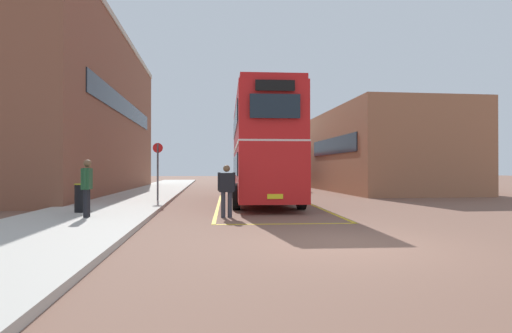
{
  "coord_description": "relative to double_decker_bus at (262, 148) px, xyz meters",
  "views": [
    {
      "loc": [
        -2.74,
        -7.89,
        1.53
      ],
      "look_at": [
        -0.32,
        12.91,
        1.66
      ],
      "focal_mm": 28.37,
      "sensor_mm": 36.0,
      "label": 1
    }
  ],
  "objects": [
    {
      "name": "brick_building_left",
      "position": [
        -10.36,
        8.72,
        2.63
      ],
      "size": [
        5.34,
        22.84,
        10.28
      ],
      "color": "brown",
      "rests_on": "ground"
    },
    {
      "name": "ground_plane",
      "position": [
        0.35,
        4.02,
        -2.51
      ],
      "size": [
        135.6,
        135.6,
        0.0
      ],
      "primitive_type": "plane",
      "color": "brown"
    },
    {
      "name": "pedestrian_boarding",
      "position": [
        -1.84,
        -5.5,
        -1.56
      ],
      "size": [
        0.56,
        0.25,
        1.66
      ],
      "color": "#2D2D38",
      "rests_on": "ground"
    },
    {
      "name": "bay_marking_yellow",
      "position": [
        -0.04,
        -1.91,
        -2.51
      ],
      "size": [
        4.66,
        12.57,
        0.01
      ],
      "color": "gold",
      "rests_on": "ground"
    },
    {
      "name": "depot_building_right",
      "position": [
        9.55,
        8.08,
        0.28
      ],
      "size": [
        7.46,
        12.12,
        5.59
      ],
      "color": "#9E6647",
      "rests_on": "ground"
    },
    {
      "name": "sidewalk_left",
      "position": [
        -6.15,
        6.42,
        -2.44
      ],
      "size": [
        4.0,
        57.6,
        0.14
      ],
      "primitive_type": "cube",
      "color": "#B2ADA3",
      "rests_on": "ground"
    },
    {
      "name": "bus_stop_sign",
      "position": [
        -4.66,
        0.07,
        -0.83
      ],
      "size": [
        0.44,
        0.08,
        2.55
      ],
      "color": "#4C4C51",
      "rests_on": "sidewalk_left"
    },
    {
      "name": "litter_bin",
      "position": [
        -6.48,
        -4.71,
        -1.91
      ],
      "size": [
        0.43,
        0.43,
        0.92
      ],
      "color": "black",
      "rests_on": "sidewalk_left"
    },
    {
      "name": "pedestrian_waiting_near",
      "position": [
        -5.89,
        -6.14,
        -1.42
      ],
      "size": [
        0.25,
        0.56,
        1.66
      ],
      "color": "black",
      "rests_on": "sidewalk_left"
    },
    {
      "name": "single_deck_bus",
      "position": [
        3.1,
        14.74,
        -0.87
      ],
      "size": [
        3.34,
        9.09,
        3.02
      ],
      "color": "black",
      "rests_on": "ground"
    },
    {
      "name": "double_decker_bus",
      "position": [
        0.0,
        0.0,
        0.0
      ],
      "size": [
        3.08,
        10.49,
        4.75
      ],
      "color": "black",
      "rests_on": "ground"
    }
  ]
}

